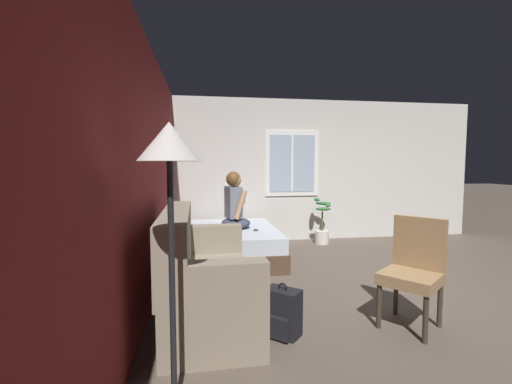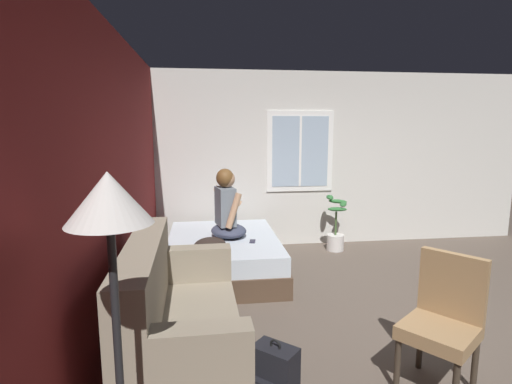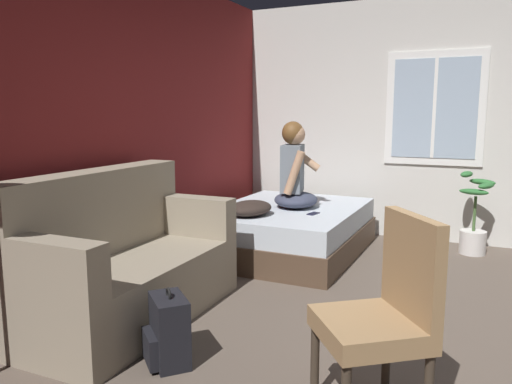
% 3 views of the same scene
% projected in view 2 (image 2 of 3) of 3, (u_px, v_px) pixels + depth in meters
% --- Properties ---
extents(ground_plane, '(40.00, 40.00, 0.00)m').
position_uv_depth(ground_plane, '(410.00, 329.00, 3.74)').
color(ground_plane, brown).
extents(wall_back_accent, '(10.60, 0.16, 2.70)m').
position_uv_depth(wall_back_accent, '(102.00, 193.00, 3.17)').
color(wall_back_accent, maroon).
rests_on(wall_back_accent, ground).
extents(wall_side_with_window, '(0.19, 6.63, 2.70)m').
position_uv_depth(wall_side_with_window, '(323.00, 159.00, 6.34)').
color(wall_side_with_window, silver).
rests_on(wall_side_with_window, ground).
extents(bed, '(1.86, 1.41, 0.48)m').
position_uv_depth(bed, '(223.00, 256.00, 5.11)').
color(bed, '#4C3828').
rests_on(bed, ground).
extents(couch, '(1.71, 0.85, 1.04)m').
position_uv_depth(couch, '(176.00, 324.00, 3.02)').
color(couch, gray).
rests_on(couch, ground).
extents(side_chair, '(0.65, 0.65, 0.98)m').
position_uv_depth(side_chair, '(443.00, 318.00, 2.83)').
color(side_chair, '#382D23').
rests_on(side_chair, ground).
extents(person_seated, '(0.60, 0.54, 0.88)m').
position_uv_depth(person_seated, '(227.00, 210.00, 5.03)').
color(person_seated, '#383D51').
rests_on(person_seated, bed).
extents(backpack, '(0.35, 0.35, 0.46)m').
position_uv_depth(backpack, '(274.00, 376.00, 2.72)').
color(backpack, black).
rests_on(backpack, ground).
extents(throw_pillow, '(0.54, 0.45, 0.14)m').
position_uv_depth(throw_pillow, '(210.00, 245.00, 4.49)').
color(throw_pillow, '#2D231E').
rests_on(throw_pillow, bed).
extents(cell_phone, '(0.15, 0.09, 0.01)m').
position_uv_depth(cell_phone, '(252.00, 241.00, 4.88)').
color(cell_phone, black).
rests_on(cell_phone, bed).
extents(floor_lamp, '(0.36, 0.36, 1.70)m').
position_uv_depth(floor_lamp, '(111.00, 236.00, 1.66)').
color(floor_lamp, black).
rests_on(floor_lamp, ground).
extents(potted_plant, '(0.39, 0.37, 0.85)m').
position_uv_depth(potted_plant, '(336.00, 231.00, 6.06)').
color(potted_plant, silver).
rests_on(potted_plant, ground).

